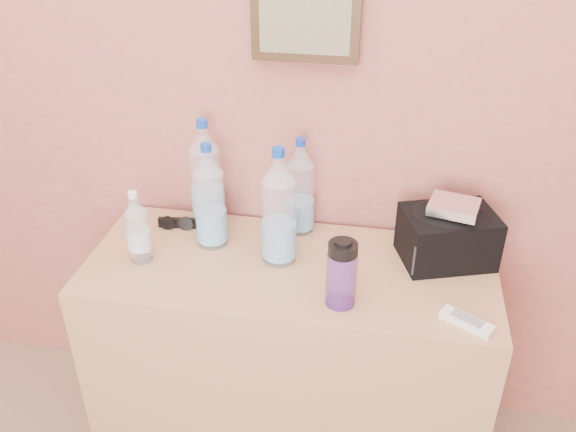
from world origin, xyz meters
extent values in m
plane|color=#AD6B51|center=(0.00, 2.00, 1.35)|extent=(4.00, 0.00, 4.00)
cube|color=tan|center=(0.09, 1.73, 0.37)|extent=(1.19, 0.50, 0.74)
cylinder|color=silver|center=(-0.16, 1.81, 0.89)|extent=(0.09, 0.09, 0.29)
cylinder|color=#1341BA|center=(-0.16, 1.81, 1.06)|extent=(0.03, 0.03, 0.02)
cylinder|color=silver|center=(-0.21, 1.92, 0.90)|extent=(0.10, 0.10, 0.31)
cylinder|color=#1240A8|center=(-0.21, 1.92, 1.09)|extent=(0.03, 0.03, 0.02)
cylinder|color=white|center=(0.09, 1.93, 0.88)|extent=(0.08, 0.08, 0.27)
cylinder|color=#123AAE|center=(0.09, 1.93, 1.05)|extent=(0.03, 0.03, 0.02)
cylinder|color=white|center=(0.06, 1.76, 0.90)|extent=(0.10, 0.10, 0.31)
cylinder|color=#0C43BC|center=(0.06, 1.76, 1.09)|extent=(0.03, 0.03, 0.02)
cylinder|color=white|center=(-0.34, 1.68, 0.84)|extent=(0.07, 0.07, 0.20)
cylinder|color=white|center=(-0.34, 1.68, 0.96)|extent=(0.03, 0.03, 0.02)
cylinder|color=#5E2D97|center=(0.25, 1.59, 0.82)|extent=(0.08, 0.08, 0.16)
cylinder|color=black|center=(0.25, 1.59, 0.92)|extent=(0.08, 0.08, 0.04)
cube|color=beige|center=(0.58, 1.56, 0.75)|extent=(0.14, 0.11, 0.02)
cube|color=silver|center=(0.54, 1.83, 0.93)|extent=(0.15, 0.14, 0.03)
camera|label=1|loc=(0.35, 0.30, 1.78)|focal=38.00mm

